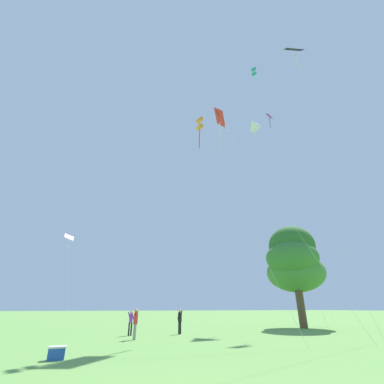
{
  "coord_description": "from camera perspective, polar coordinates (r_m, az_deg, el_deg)",
  "views": [
    {
      "loc": [
        -0.82,
        -4.68,
        1.72
      ],
      "look_at": [
        8.75,
        20.56,
        13.33
      ],
      "focal_mm": 25.26,
      "sensor_mm": 36.0,
      "label": 1
    }
  ],
  "objects": [
    {
      "name": "kite_orange_box",
      "position": [
        26.44,
        1.73,
        13.95
      ],
      "size": [
        2.18,
        8.46,
        18.65
      ],
      "color": "orange",
      "rests_on": "ground_plane"
    },
    {
      "name": "kite_teal_box",
      "position": [
        33.13,
        13.16,
        23.08
      ],
      "size": [
        2.22,
        6.4,
        26.46
      ],
      "color": "teal",
      "rests_on": "ground_plane"
    },
    {
      "name": "kite_black_large",
      "position": [
        28.13,
        21.3,
        25.03
      ],
      "size": [
        1.92,
        6.23,
        23.79
      ],
      "color": "black",
      "rests_on": "ground_plane"
    },
    {
      "name": "kite_purple_streamer",
      "position": [
        42.3,
        16.59,
        12.81
      ],
      "size": [
        1.23,
        5.16,
        28.84
      ],
      "color": "purple",
      "rests_on": "ground_plane"
    },
    {
      "name": "kite_pink_low",
      "position": [
        45.52,
        -24.59,
        -9.3
      ],
      "size": [
        2.74,
        9.24,
        12.29
      ],
      "color": "pink",
      "rests_on": "ground_plane"
    },
    {
      "name": "kite_white_distant",
      "position": [
        46.74,
        12.87,
        13.67
      ],
      "size": [
        4.96,
        7.06,
        30.56
      ],
      "color": "white",
      "rests_on": "ground_plane"
    },
    {
      "name": "kite_red_high",
      "position": [
        30.76,
        6.17,
        13.82
      ],
      "size": [
        2.68,
        12.53,
        22.33
      ],
      "color": "red",
      "rests_on": "ground_plane"
    },
    {
      "name": "person_far_back",
      "position": [
        21.66,
        -2.59,
        -25.2
      ],
      "size": [
        0.49,
        0.34,
        1.64
      ],
      "color": "black",
      "rests_on": "ground_plane"
    },
    {
      "name": "person_near_tree",
      "position": [
        18.3,
        -11.85,
        -25.07
      ],
      "size": [
        0.23,
        0.54,
        1.68
      ],
      "color": "gray",
      "rests_on": "ground_plane"
    },
    {
      "name": "person_in_blue_jacket",
      "position": [
        20.96,
        -12.8,
        -24.9
      ],
      "size": [
        0.51,
        0.21,
        1.56
      ],
      "color": "black",
      "rests_on": "ground_plane"
    },
    {
      "name": "tree_right_cluster",
      "position": [
        29.96,
        20.64,
        -13.45
      ],
      "size": [
        6.28,
        6.21,
        9.64
      ],
      "color": "brown",
      "rests_on": "ground_plane"
    },
    {
      "name": "picnic_cooler",
      "position": [
        12.37,
        -26.68,
        -28.09
      ],
      "size": [
        0.6,
        0.4,
        0.44
      ],
      "color": "#2351B2",
      "rests_on": "ground_plane"
    }
  ]
}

